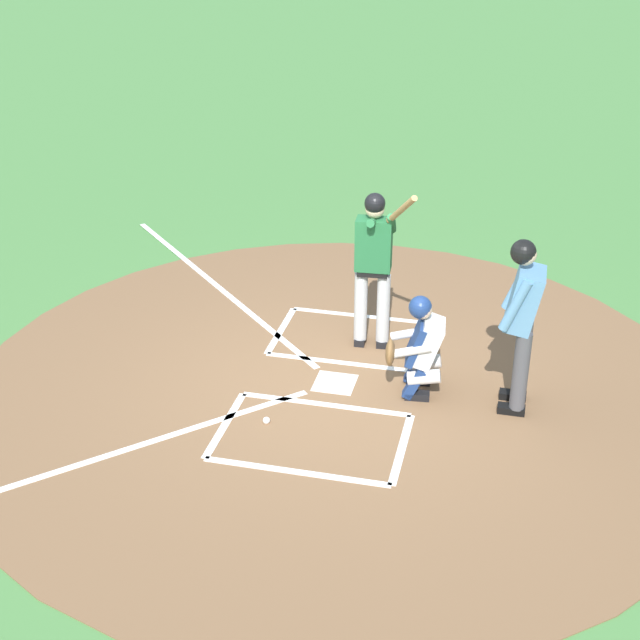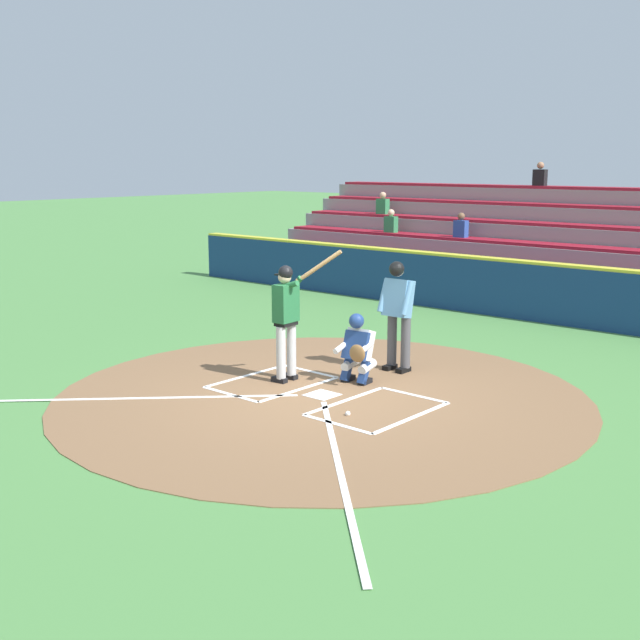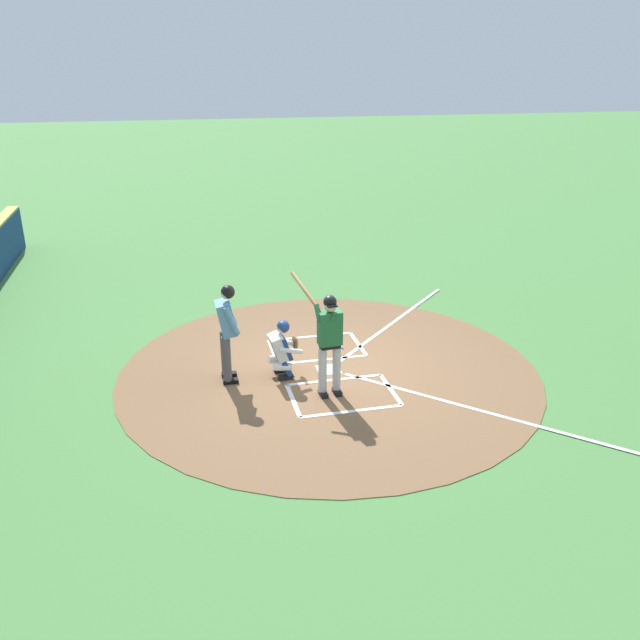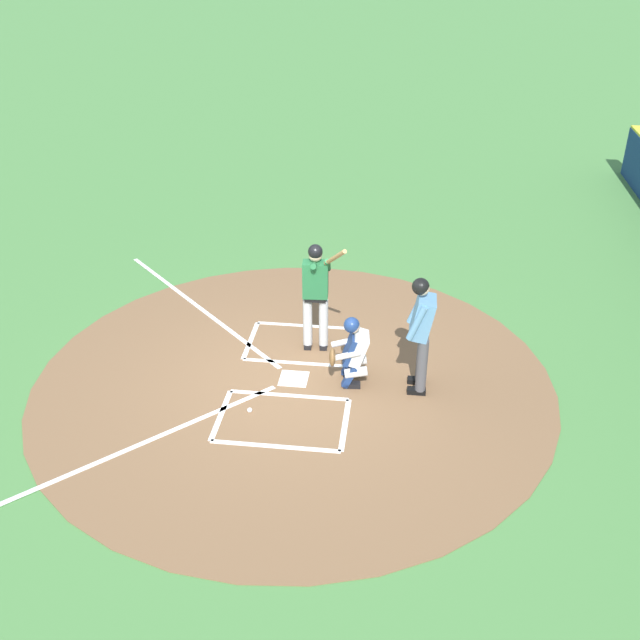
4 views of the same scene
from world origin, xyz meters
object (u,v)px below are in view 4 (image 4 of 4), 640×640
(plate_umpire, at_px, (422,327))
(baseball, at_px, (250,410))
(batter, at_px, (316,290))
(catcher, at_px, (352,350))

(plate_umpire, xyz_separation_m, baseball, (-0.91, 2.40, -1.04))
(batter, xyz_separation_m, plate_umpire, (-0.95, -1.67, -0.02))
(catcher, height_order, plate_umpire, plate_umpire)
(batter, relative_size, catcher, 1.88)
(catcher, bearing_deg, plate_umpire, -92.68)
(batter, xyz_separation_m, catcher, (-0.90, -0.66, -0.51))
(plate_umpire, height_order, baseball, plate_umpire)
(catcher, relative_size, plate_umpire, 0.61)
(baseball, bearing_deg, plate_umpire, -69.35)
(plate_umpire, bearing_deg, catcher, 87.32)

